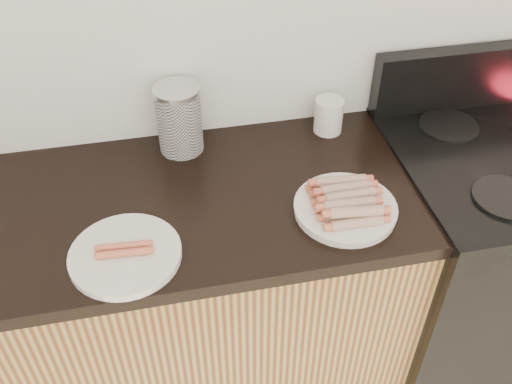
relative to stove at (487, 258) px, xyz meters
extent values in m
cube|color=silver|center=(-0.78, 0.32, 0.84)|extent=(4.00, 0.04, 2.60)
cube|color=tan|center=(-1.48, 0.01, -0.03)|extent=(2.20, 0.59, 0.86)
cube|color=black|center=(-1.48, 0.01, 0.42)|extent=(2.20, 0.62, 0.04)
cube|color=black|center=(0.00, 0.00, -0.01)|extent=(0.76, 0.65, 0.90)
cube|color=black|center=(0.00, 0.28, 0.55)|extent=(0.76, 0.06, 0.20)
cylinder|color=black|center=(-0.17, -0.17, 0.46)|extent=(0.18, 0.18, 0.01)
cylinder|color=black|center=(-0.17, 0.17, 0.46)|extent=(0.18, 0.18, 0.01)
cylinder|color=white|center=(-0.60, -0.12, 0.45)|extent=(0.29, 0.29, 0.02)
cylinder|color=silver|center=(-1.17, -0.17, 0.45)|extent=(0.34, 0.34, 0.02)
cylinder|color=#9D3B3B|center=(-0.60, -0.19, 0.48)|extent=(0.13, 0.04, 0.03)
cylinder|color=#9D3B3B|center=(-0.60, -0.16, 0.48)|extent=(0.13, 0.04, 0.03)
cylinder|color=#9D3B3B|center=(-0.60, -0.13, 0.48)|extent=(0.13, 0.04, 0.03)
cylinder|color=#9D3B3B|center=(-0.60, -0.10, 0.48)|extent=(0.13, 0.04, 0.03)
cylinder|color=#9D3B3B|center=(-0.60, -0.07, 0.48)|extent=(0.13, 0.04, 0.03)
cylinder|color=#9D3B3B|center=(-0.60, -0.04, 0.48)|extent=(0.13, 0.04, 0.03)
cylinder|color=#9D3B3B|center=(-0.60, -0.18, 0.50)|extent=(0.13, 0.04, 0.03)
cylinder|color=#9D3B3B|center=(-0.60, -0.15, 0.50)|extent=(0.13, 0.04, 0.03)
cylinder|color=#9D3B3B|center=(-0.60, -0.12, 0.50)|extent=(0.13, 0.04, 0.03)
cylinder|color=#9D3B3B|center=(-0.60, -0.09, 0.50)|extent=(0.13, 0.04, 0.03)
cylinder|color=#9D3B3B|center=(-0.60, -0.06, 0.50)|extent=(0.13, 0.04, 0.03)
cylinder|color=#AE6D30|center=(-1.17, -0.18, 0.47)|extent=(0.12, 0.03, 0.02)
cylinder|color=#AE6D30|center=(-1.17, -0.15, 0.47)|extent=(0.12, 0.03, 0.02)
cylinder|color=white|center=(-0.99, 0.24, 0.54)|extent=(0.13, 0.13, 0.19)
cylinder|color=silver|center=(-0.99, 0.24, 0.64)|extent=(0.13, 0.13, 0.01)
cylinder|color=white|center=(-0.54, 0.24, 0.50)|extent=(0.09, 0.09, 0.11)
camera|label=1|loc=(-1.05, -1.13, 1.47)|focal=40.00mm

